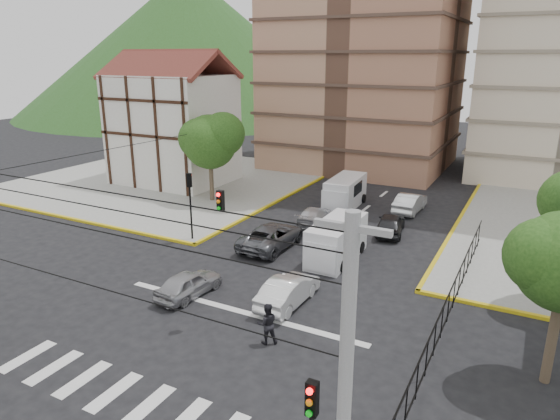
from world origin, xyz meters
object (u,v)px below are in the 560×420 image
Objects in this scene: car_white_front_right at (288,291)px; pedestrian_crosswalk at (267,324)px; traffic_light_nw at (190,195)px; van_right_lane at (335,242)px; van_left_lane at (344,193)px; car_silver_front_left at (189,284)px.

car_white_front_right is 3.60m from pedestrian_crosswalk.
car_white_front_right is at bearing -113.69° from pedestrian_crosswalk.
van_right_lane is at bearing 7.60° from traffic_light_nw.
pedestrian_crosswalk is (0.81, -9.64, -0.24)m from van_right_lane.
van_left_lane is at bearing 108.05° from van_right_lane.
van_right_lane is 0.98× the size of van_left_lane.
traffic_light_nw is 13.48m from pedestrian_crosswalk.
car_silver_front_left is at bearing -97.53° from van_left_lane.
van_right_lane is 9.67m from pedestrian_crosswalk.
van_left_lane is (6.09, 11.82, -1.96)m from traffic_light_nw.
car_silver_front_left is 2.12× the size of pedestrian_crosswalk.
van_right_lane is at bearing -121.56° from pedestrian_crosswalk.
traffic_light_nw reaches higher than pedestrian_crosswalk.
van_left_lane is 17.04m from car_white_front_right.
traffic_light_nw is at bearing -120.38° from van_left_lane.
traffic_light_nw is 8.30m from car_silver_front_left.
traffic_light_nw is 10.97m from car_white_front_right.
van_right_lane is 9.07m from car_silver_front_left.
van_left_lane is at bearing -88.84° from car_silver_front_left.
van_left_lane reaches higher than car_white_front_right.
traffic_light_nw reaches higher than van_left_lane.
van_left_lane is at bearing -77.25° from car_white_front_right.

